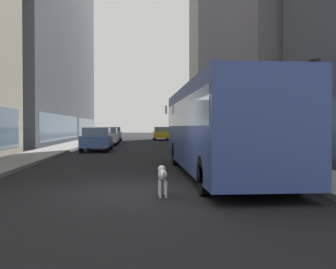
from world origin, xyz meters
TOP-DOWN VIEW (x-y plane):
  - ground_plane at (0.00, 35.00)m, footprint 120.00×120.00m
  - sidewalk_left at (-5.70, 35.00)m, footprint 2.40×110.00m
  - sidewalk_right at (5.70, 35.00)m, footprint 2.40×110.00m
  - building_left_far at (-11.90, 49.41)m, footprint 8.58×18.46m
  - building_right_far at (11.90, 43.00)m, footprint 8.04×15.44m
  - transit_bus at (2.80, 3.30)m, footprint 2.78×11.53m
  - car_grey_wagon at (-2.80, 33.93)m, footprint 1.81×4.67m
  - car_blue_hatchback at (-2.80, 16.87)m, footprint 1.87×4.51m
  - car_yellow_taxi at (2.80, 37.62)m, footprint 1.87×4.72m
  - car_white_van at (-2.80, 25.29)m, footprint 1.94×4.71m
  - dalmatian_dog at (0.61, -0.84)m, footprint 0.22×0.96m
  - traffic_light_near at (4.90, 0.09)m, footprint 0.24×0.40m

SIDE VIEW (x-z plane):
  - ground_plane at x=0.00m, z-range 0.00..0.00m
  - sidewalk_left at x=-5.70m, z-range 0.00..0.15m
  - sidewalk_right at x=5.70m, z-range 0.00..0.15m
  - dalmatian_dog at x=0.61m, z-range 0.15..0.87m
  - car_blue_hatchback at x=-2.80m, z-range 0.01..1.63m
  - car_grey_wagon at x=-2.80m, z-range 0.01..1.63m
  - car_yellow_taxi at x=2.80m, z-range 0.02..1.64m
  - car_white_van at x=-2.80m, z-range 0.02..1.64m
  - transit_bus at x=2.80m, z-range 0.25..3.30m
  - traffic_light_near at x=4.90m, z-range 0.74..4.14m
  - building_right_far at x=11.90m, z-range -0.01..23.55m
  - building_left_far at x=-11.90m, z-range -0.01..32.42m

